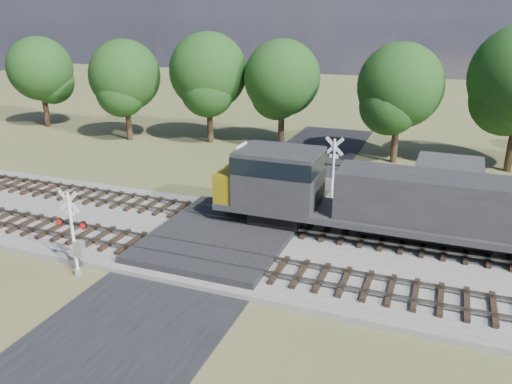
% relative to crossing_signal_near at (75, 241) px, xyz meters
% --- Properties ---
extents(ground, '(160.00, 160.00, 0.00)m').
position_rel_crossing_signal_near_xyz_m(ground, '(4.74, 5.11, -1.73)').
color(ground, '#4C542D').
rests_on(ground, ground).
extents(ballast_bed, '(140.00, 10.00, 0.30)m').
position_rel_crossing_signal_near_xyz_m(ballast_bed, '(14.74, 5.61, -1.58)').
color(ballast_bed, gray).
rests_on(ballast_bed, ground).
extents(road, '(7.00, 60.00, 0.08)m').
position_rel_crossing_signal_near_xyz_m(road, '(4.74, 5.11, -1.69)').
color(road, black).
rests_on(road, ground).
extents(crossing_panel, '(7.00, 9.00, 0.62)m').
position_rel_crossing_signal_near_xyz_m(crossing_panel, '(4.74, 5.61, -1.42)').
color(crossing_panel, '#262628').
rests_on(crossing_panel, ground).
extents(track_near, '(140.00, 2.60, 0.33)m').
position_rel_crossing_signal_near_xyz_m(track_near, '(7.87, 3.11, -1.32)').
color(track_near, black).
rests_on(track_near, ballast_bed).
extents(track_far, '(140.00, 2.60, 0.33)m').
position_rel_crossing_signal_near_xyz_m(track_far, '(7.87, 8.11, -1.32)').
color(track_far, black).
rests_on(track_far, ballast_bed).
extents(crossing_signal_near, '(1.68, 0.36, 4.17)m').
position_rel_crossing_signal_near_xyz_m(crossing_signal_near, '(0.00, 0.00, 0.00)').
color(crossing_signal_near, silver).
rests_on(crossing_signal_near, ground).
extents(crossing_signal_far, '(1.84, 0.40, 4.57)m').
position_rel_crossing_signal_near_xyz_m(crossing_signal_far, '(8.93, 12.53, 0.16)').
color(crossing_signal_far, silver).
rests_on(crossing_signal_far, ground).
extents(equipment_shed, '(4.11, 4.11, 2.72)m').
position_rel_crossing_signal_near_xyz_m(equipment_shed, '(15.66, 16.25, -0.36)').
color(equipment_shed, '#45321D').
rests_on(equipment_shed, ground).
extents(treeline, '(83.81, 10.63, 11.40)m').
position_rel_crossing_signal_near_xyz_m(treeline, '(16.34, 25.03, 4.93)').
color(treeline, black).
rests_on(treeline, ground).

